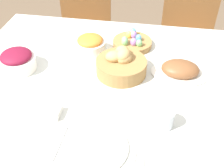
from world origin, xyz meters
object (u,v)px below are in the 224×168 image
object	(u,v)px
egg_basket	(132,42)
carrot_bowl	(90,45)
ham_platter	(180,70)
fork	(60,143)
butter_dish	(47,112)
bread_basket	(121,65)
drinking_cup	(165,119)
beet_salad_bowl	(17,61)
chair_far_right	(187,37)
chair_far_left	(84,28)
knife	(135,154)
dinner_plate	(97,148)
spoon	(143,155)

from	to	relation	value
egg_basket	carrot_bowl	size ratio (longest dim) A/B	1.34
egg_basket	ham_platter	size ratio (longest dim) A/B	0.77
fork	butter_dish	xyz separation A→B (m)	(-0.10, 0.14, 0.01)
bread_basket	drinking_cup	bearing A→B (deg)	-55.65
beet_salad_bowl	drinking_cup	world-z (taller)	beet_salad_bowl
ham_platter	drinking_cup	distance (m)	0.37
chair_far_right	bread_basket	distance (m)	1.02
chair_far_left	ham_platter	xyz separation A→B (m)	(0.72, -0.85, 0.28)
chair_far_right	chair_far_left	bearing A→B (deg)	-179.70
knife	butter_dish	bearing A→B (deg)	162.05
chair_far_right	egg_basket	distance (m)	0.78
carrot_bowl	drinking_cup	bearing A→B (deg)	-49.22
chair_far_right	carrot_bowl	bearing A→B (deg)	-129.01
dinner_plate	drinking_cup	bearing A→B (deg)	33.12
carrot_bowl	dinner_plate	distance (m)	0.67
beet_salad_bowl	fork	world-z (taller)	beet_salad_bowl
ham_platter	dinner_plate	bearing A→B (deg)	-120.99
fork	drinking_cup	xyz separation A→B (m)	(0.39, 0.16, 0.04)
bread_basket	dinner_plate	size ratio (longest dim) A/B	1.05
bread_basket	carrot_bowl	xyz separation A→B (m)	(-0.19, 0.16, 0.00)
chair_far_left	chair_far_right	bearing A→B (deg)	-5.46
carrot_bowl	bread_basket	bearing A→B (deg)	-39.08
spoon	chair_far_left	bearing A→B (deg)	111.15
carrot_bowl	spoon	size ratio (longest dim) A/B	1.01
chair_far_left	chair_far_right	world-z (taller)	same
chair_far_left	dinner_plate	distance (m)	1.46
chair_far_left	knife	size ratio (longest dim) A/B	5.56
beet_salad_bowl	dinner_plate	world-z (taller)	beet_salad_bowl
butter_dish	fork	bearing A→B (deg)	-54.48
chair_far_right	bread_basket	size ratio (longest dim) A/B	3.62
ham_platter	knife	size ratio (longest dim) A/B	1.77
dinner_plate	butter_dish	size ratio (longest dim) A/B	2.03
dinner_plate	chair_far_right	bearing A→B (deg)	72.80
bread_basket	beet_salad_bowl	size ratio (longest dim) A/B	1.36
drinking_cup	dinner_plate	bearing A→B (deg)	-146.88
chair_far_left	egg_basket	distance (m)	0.83
dinner_plate	fork	size ratio (longest dim) A/B	1.47
bread_basket	drinking_cup	size ratio (longest dim) A/B	3.14
carrot_bowl	beet_salad_bowl	bearing A→B (deg)	-146.90
ham_platter	fork	size ratio (longest dim) A/B	1.77
butter_dish	spoon	bearing A→B (deg)	-18.53
carrot_bowl	fork	bearing A→B (deg)	-87.60
bread_basket	ham_platter	world-z (taller)	bread_basket
dinner_plate	drinking_cup	world-z (taller)	drinking_cup
dinner_plate	fork	bearing A→B (deg)	180.00
bread_basket	butter_dish	xyz separation A→B (m)	(-0.27, -0.34, -0.03)
chair_far_right	dinner_plate	distance (m)	1.46
knife	spoon	bearing A→B (deg)	1.89
chair_far_right	carrot_bowl	xyz separation A→B (m)	(-0.60, -0.73, 0.31)
chair_far_right	carrot_bowl	world-z (taller)	chair_far_right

